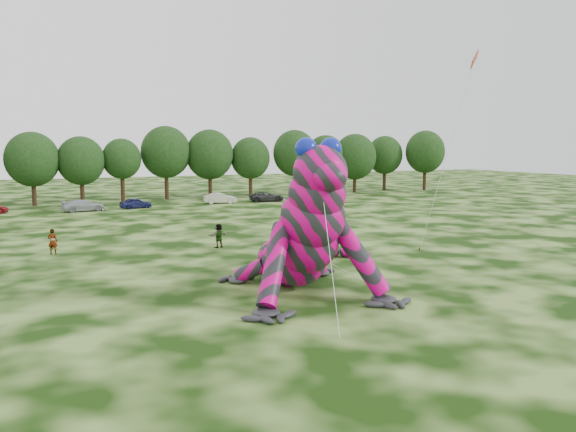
{
  "coord_description": "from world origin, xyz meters",
  "views": [
    {
      "loc": [
        -10.46,
        -22.03,
        7.72
      ],
      "look_at": [
        1.88,
        4.77,
        4.0
      ],
      "focal_mm": 35.0,
      "sensor_mm": 36.0,
      "label": 1
    }
  ],
  "objects_px": {
    "inflatable_gecko": "(289,212)",
    "car_5": "(220,198)",
    "spectator_3": "(305,207)",
    "spectator_5": "(219,236)",
    "spectator_2": "(291,211)",
    "car_3": "(83,205)",
    "tree_11": "(210,164)",
    "spectator_0": "(53,242)",
    "tree_9": "(122,170)",
    "tree_15": "(355,163)",
    "tree_17": "(425,160)",
    "tree_13": "(295,163)",
    "tree_10": "(166,163)",
    "tree_16": "(385,163)",
    "car_4": "(136,203)",
    "tree_8": "(81,170)",
    "tree_7": "(33,169)",
    "car_6": "(267,197)",
    "tree_14": "(325,164)",
    "car_7": "(322,196)",
    "tree_12": "(250,167)"
  },
  "relations": [
    {
      "from": "car_6",
      "to": "inflatable_gecko",
      "type": "bearing_deg",
      "value": 165.43
    },
    {
      "from": "tree_16",
      "to": "car_6",
      "type": "xyz_separation_m",
      "value": [
        -26.19,
        -9.82,
        -4.02
      ]
    },
    {
      "from": "tree_7",
      "to": "car_5",
      "type": "height_order",
      "value": "tree_7"
    },
    {
      "from": "car_3",
      "to": "spectator_3",
      "type": "distance_m",
      "value": 26.35
    },
    {
      "from": "inflatable_gecko",
      "to": "tree_9",
      "type": "xyz_separation_m",
      "value": [
        -1.34,
        51.57,
        0.27
      ]
    },
    {
      "from": "car_3",
      "to": "spectator_5",
      "type": "relative_size",
      "value": 2.67
    },
    {
      "from": "spectator_3",
      "to": "spectator_5",
      "type": "xyz_separation_m",
      "value": [
        -14.91,
        -15.18,
        0.03
      ]
    },
    {
      "from": "tree_14",
      "to": "tree_15",
      "type": "xyz_separation_m",
      "value": [
        5.01,
        -0.95,
        0.12
      ]
    },
    {
      "from": "tree_13",
      "to": "tree_7",
      "type": "bearing_deg",
      "value": -179.5
    },
    {
      "from": "tree_16",
      "to": "spectator_2",
      "type": "height_order",
      "value": "tree_16"
    },
    {
      "from": "tree_14",
      "to": "spectator_5",
      "type": "relative_size",
      "value": 5.13
    },
    {
      "from": "car_6",
      "to": "tree_16",
      "type": "bearing_deg",
      "value": -62.98
    },
    {
      "from": "tree_11",
      "to": "car_4",
      "type": "height_order",
      "value": "tree_11"
    },
    {
      "from": "tree_16",
      "to": "car_3",
      "type": "height_order",
      "value": "tree_16"
    },
    {
      "from": "spectator_3",
      "to": "spectator_2",
      "type": "distance_m",
      "value": 3.31
    },
    {
      "from": "tree_11",
      "to": "tree_17",
      "type": "relative_size",
      "value": 0.98
    },
    {
      "from": "tree_13",
      "to": "tree_10",
      "type": "bearing_deg",
      "value": 175.79
    },
    {
      "from": "tree_13",
      "to": "tree_15",
      "type": "distance_m",
      "value": 11.36
    },
    {
      "from": "tree_13",
      "to": "tree_17",
      "type": "relative_size",
      "value": 0.98
    },
    {
      "from": "tree_11",
      "to": "tree_16",
      "type": "distance_m",
      "value": 31.69
    },
    {
      "from": "tree_15",
      "to": "spectator_3",
      "type": "xyz_separation_m",
      "value": [
        -21.22,
        -24.26,
        -3.93
      ]
    },
    {
      "from": "tree_7",
      "to": "tree_16",
      "type": "relative_size",
      "value": 1.01
    },
    {
      "from": "inflatable_gecko",
      "to": "spectator_5",
      "type": "height_order",
      "value": "inflatable_gecko"
    },
    {
      "from": "car_6",
      "to": "tree_17",
      "type": "bearing_deg",
      "value": -71.26
    },
    {
      "from": "car_3",
      "to": "tree_14",
      "type": "bearing_deg",
      "value": -81.44
    },
    {
      "from": "car_3",
      "to": "spectator_3",
      "type": "bearing_deg",
      "value": -130.05
    },
    {
      "from": "tree_10",
      "to": "tree_17",
      "type": "relative_size",
      "value": 1.02
    },
    {
      "from": "inflatable_gecko",
      "to": "tree_9",
      "type": "distance_m",
      "value": 51.59
    },
    {
      "from": "tree_12",
      "to": "tree_14",
      "type": "distance_m",
      "value": 13.49
    },
    {
      "from": "tree_14",
      "to": "car_7",
      "type": "xyz_separation_m",
      "value": [
        -6.69,
        -11.4,
        -3.98
      ]
    },
    {
      "from": "tree_14",
      "to": "spectator_5",
      "type": "bearing_deg",
      "value": -127.61
    },
    {
      "from": "tree_11",
      "to": "car_3",
      "type": "height_order",
      "value": "tree_11"
    },
    {
      "from": "tree_11",
      "to": "car_7",
      "type": "xyz_separation_m",
      "value": [
        12.99,
        -10.87,
        -4.31
      ]
    },
    {
      "from": "tree_11",
      "to": "spectator_0",
      "type": "height_order",
      "value": "tree_11"
    },
    {
      "from": "tree_12",
      "to": "tree_15",
      "type": "height_order",
      "value": "tree_15"
    },
    {
      "from": "spectator_3",
      "to": "tree_17",
      "type": "bearing_deg",
      "value": 35.52
    },
    {
      "from": "inflatable_gecko",
      "to": "tree_14",
      "type": "height_order",
      "value": "tree_14"
    },
    {
      "from": "tree_7",
      "to": "tree_8",
      "type": "height_order",
      "value": "tree_7"
    },
    {
      "from": "tree_13",
      "to": "spectator_0",
      "type": "bearing_deg",
      "value": -134.98
    },
    {
      "from": "tree_8",
      "to": "tree_9",
      "type": "bearing_deg",
      "value": 3.89
    },
    {
      "from": "tree_16",
      "to": "spectator_3",
      "type": "distance_m",
      "value": 38.45
    },
    {
      "from": "tree_7",
      "to": "spectator_2",
      "type": "relative_size",
      "value": 5.84
    },
    {
      "from": "inflatable_gecko",
      "to": "car_5",
      "type": "relative_size",
      "value": 3.76
    },
    {
      "from": "spectator_3",
      "to": "tree_10",
      "type": "bearing_deg",
      "value": 113.26
    },
    {
      "from": "car_4",
      "to": "tree_8",
      "type": "bearing_deg",
      "value": 24.31
    },
    {
      "from": "car_3",
      "to": "car_6",
      "type": "bearing_deg",
      "value": -93.08
    },
    {
      "from": "tree_10",
      "to": "tree_16",
      "type": "xyz_separation_m",
      "value": [
        38.05,
        0.79,
        -0.57
      ]
    },
    {
      "from": "inflatable_gecko",
      "to": "tree_13",
      "type": "bearing_deg",
      "value": 67.94
    },
    {
      "from": "spectator_2",
      "to": "car_3",
      "type": "bearing_deg",
      "value": -177.06
    },
    {
      "from": "tree_9",
      "to": "car_5",
      "type": "bearing_deg",
      "value": -33.94
    }
  ]
}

